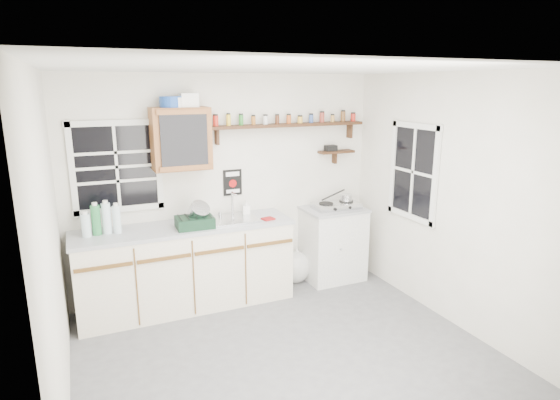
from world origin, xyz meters
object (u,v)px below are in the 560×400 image
(main_cabinet, at_px, (187,266))
(right_cabinet, at_px, (333,243))
(spice_shelf, at_px, (289,124))
(upper_cabinet, at_px, (181,139))
(hotplate, at_px, (336,205))
(dish_rack, at_px, (196,219))

(main_cabinet, height_order, right_cabinet, main_cabinet)
(spice_shelf, bearing_deg, right_cabinet, -19.73)
(main_cabinet, distance_m, right_cabinet, 1.84)
(main_cabinet, xyz_separation_m, spice_shelf, (1.31, 0.21, 1.47))
(right_cabinet, xyz_separation_m, upper_cabinet, (-1.80, 0.12, 1.37))
(upper_cabinet, xyz_separation_m, hotplate, (1.82, -0.14, -0.88))
(upper_cabinet, bearing_deg, right_cabinet, -3.76)
(right_cabinet, height_order, hotplate, hotplate)
(main_cabinet, bearing_deg, spice_shelf, 9.22)
(spice_shelf, xyz_separation_m, dish_rack, (-1.22, -0.32, -0.92))
(right_cabinet, bearing_deg, spice_shelf, 160.27)
(right_cabinet, distance_m, upper_cabinet, 2.26)
(spice_shelf, height_order, hotplate, spice_shelf)
(upper_cabinet, bearing_deg, spice_shelf, 3.10)
(right_cabinet, relative_size, upper_cabinet, 1.40)
(spice_shelf, bearing_deg, upper_cabinet, -176.90)
(upper_cabinet, distance_m, dish_rack, 0.85)
(spice_shelf, bearing_deg, hotplate, -20.83)
(dish_rack, bearing_deg, upper_cabinet, 105.89)
(main_cabinet, bearing_deg, upper_cabinet, 76.32)
(spice_shelf, relative_size, hotplate, 3.31)
(right_cabinet, distance_m, spice_shelf, 1.58)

